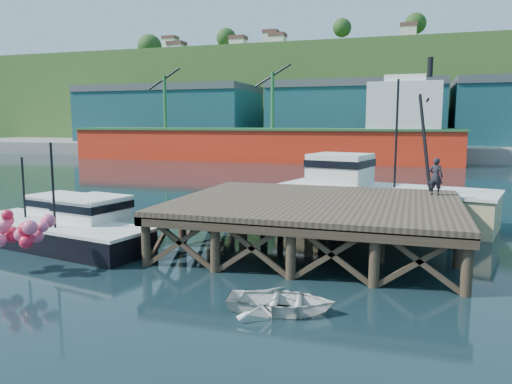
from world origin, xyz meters
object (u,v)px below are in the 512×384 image
at_px(dockworker, 436,176).
at_px(dinghy, 281,301).
at_px(boat_black, 76,229).
at_px(boat_navy, 43,221).
at_px(trawler, 379,194).

bearing_deg(dockworker, dinghy, 86.92).
xyz_separation_m(boat_black, dinghy, (10.40, -4.47, -0.53)).
height_order(dinghy, dockworker, dockworker).
bearing_deg(boat_black, dinghy, -11.85).
height_order(boat_black, dinghy, boat_black).
distance_m(boat_navy, boat_black, 3.18).
relative_size(boat_navy, boat_black, 0.83).
bearing_deg(boat_black, boat_navy, 166.79).
relative_size(trawler, dockworker, 7.05).
bearing_deg(boat_navy, dockworker, 28.68).
bearing_deg(boat_navy, trawler, 42.05).
bearing_deg(boat_navy, boat_black, -11.90).
bearing_deg(dockworker, boat_navy, 35.41).
xyz_separation_m(boat_navy, boat_black, (2.89, -1.32, 0.07)).
height_order(boat_black, dockworker, boat_black).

